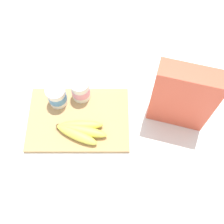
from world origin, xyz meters
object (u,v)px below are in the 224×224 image
cutting_board (78,119)px  banana_bunch (80,130)px  yogurt_cup_back (80,90)px  yogurt_cup_front (57,96)px  cereal_box (182,98)px

cutting_board → banana_bunch: (0.01, -0.05, 0.02)m
yogurt_cup_back → yogurt_cup_front: bearing=-163.4°
cereal_box → banana_bunch: size_ratio=1.51×
banana_bunch → cutting_board: bearing=101.5°
yogurt_cup_front → yogurt_cup_back: (0.08, 0.02, 0.00)m
cereal_box → yogurt_cup_front: bearing=-172.3°
cereal_box → yogurt_cup_front: 0.43m
cereal_box → yogurt_cup_front: cereal_box is taller
cutting_board → cereal_box: bearing=2.3°
cutting_board → banana_bunch: bearing=-78.5°
cereal_box → yogurt_cup_back: 0.36m
cutting_board → cereal_box: size_ratio=1.31×
cutting_board → yogurt_cup_back: bearing=85.3°
cereal_box → yogurt_cup_front: size_ratio=3.34×
cutting_board → banana_bunch: banana_bunch is taller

